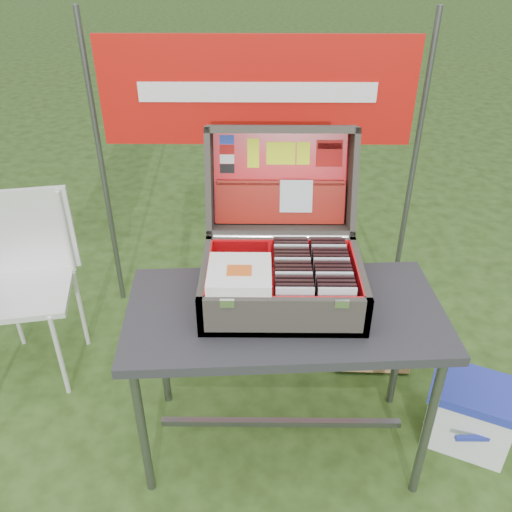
{
  "coord_description": "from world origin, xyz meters",
  "views": [
    {
      "loc": [
        0.02,
        -1.65,
        2.06
      ],
      "look_at": [
        0.0,
        0.1,
        0.95
      ],
      "focal_mm": 38.0,
      "sensor_mm": 36.0,
      "label": 1
    }
  ],
  "objects_px": {
    "cardboard_box": "(374,334)",
    "suitcase": "(283,231)",
    "table": "(282,380)",
    "cooler": "(469,413)",
    "chair": "(25,295)"
  },
  "relations": [
    {
      "from": "table",
      "to": "cooler",
      "type": "xyz_separation_m",
      "value": [
        0.85,
        0.02,
        -0.22
      ]
    },
    {
      "from": "table",
      "to": "cardboard_box",
      "type": "xyz_separation_m",
      "value": [
        0.5,
        0.51,
        -0.18
      ]
    },
    {
      "from": "suitcase",
      "to": "cooler",
      "type": "xyz_separation_m",
      "value": [
        0.86,
        -0.09,
        -0.89
      ]
    },
    {
      "from": "suitcase",
      "to": "chair",
      "type": "height_order",
      "value": "suitcase"
    },
    {
      "from": "table",
      "to": "cooler",
      "type": "bearing_deg",
      "value": -1.79
    },
    {
      "from": "table",
      "to": "cardboard_box",
      "type": "height_order",
      "value": "table"
    },
    {
      "from": "cooler",
      "to": "cardboard_box",
      "type": "height_order",
      "value": "cardboard_box"
    },
    {
      "from": "cardboard_box",
      "to": "suitcase",
      "type": "bearing_deg",
      "value": -139.71
    },
    {
      "from": "table",
      "to": "cardboard_box",
      "type": "bearing_deg",
      "value": 42.42
    },
    {
      "from": "table",
      "to": "suitcase",
      "type": "xyz_separation_m",
      "value": [
        -0.01,
        0.11,
        0.67
      ]
    },
    {
      "from": "suitcase",
      "to": "cooler",
      "type": "distance_m",
      "value": 1.24
    },
    {
      "from": "table",
      "to": "suitcase",
      "type": "height_order",
      "value": "suitcase"
    },
    {
      "from": "chair",
      "to": "cooler",
      "type": "bearing_deg",
      "value": -22.97
    },
    {
      "from": "cooler",
      "to": "table",
      "type": "bearing_deg",
      "value": -154.27
    },
    {
      "from": "suitcase",
      "to": "cardboard_box",
      "type": "height_order",
      "value": "suitcase"
    }
  ]
}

